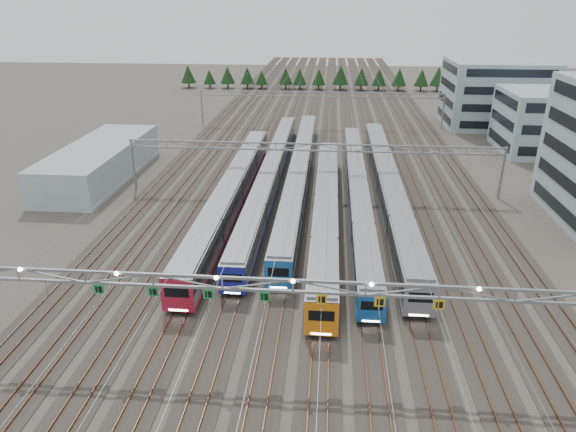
# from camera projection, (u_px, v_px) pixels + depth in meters

# --- Properties ---
(ground) EXTENTS (400.00, 400.00, 0.00)m
(ground) POSITION_uv_depth(u_px,v_px,m) (293.00, 362.00, 42.79)
(ground) COLOR #47423A
(ground) RESTS_ON ground
(track_bed) EXTENTS (54.00, 260.00, 5.42)m
(track_bed) POSITION_uv_depth(u_px,v_px,m) (322.00, 107.00, 133.77)
(track_bed) COLOR #2D2823
(track_bed) RESTS_ON ground
(train_a) EXTENTS (3.17, 56.05, 4.14)m
(train_a) POSITION_uv_depth(u_px,v_px,m) (232.00, 192.00, 73.33)
(train_a) COLOR black
(train_a) RESTS_ON ground
(train_b) EXTENTS (2.79, 67.58, 3.63)m
(train_b) POSITION_uv_depth(u_px,v_px,m) (271.00, 174.00, 81.62)
(train_b) COLOR black
(train_b) RESTS_ON ground
(train_c) EXTENTS (2.89, 67.66, 3.77)m
(train_c) POSITION_uv_depth(u_px,v_px,m) (299.00, 171.00, 82.55)
(train_c) COLOR black
(train_c) RESTS_ON ground
(train_d) EXTENTS (3.07, 51.89, 4.00)m
(train_d) POSITION_uv_depth(u_px,v_px,m) (326.00, 207.00, 68.07)
(train_d) COLOR black
(train_d) RESTS_ON ground
(train_e) EXTENTS (2.70, 63.11, 3.51)m
(train_e) POSITION_uv_depth(u_px,v_px,m) (358.00, 189.00, 75.17)
(train_e) COLOR black
(train_e) RESTS_ON ground
(train_f) EXTENTS (3.09, 63.91, 4.04)m
(train_f) POSITION_uv_depth(u_px,v_px,m) (388.00, 185.00, 76.21)
(train_f) COLOR black
(train_f) RESTS_ON ground
(gantry_near) EXTENTS (56.36, 0.61, 8.08)m
(gantry_near) POSITION_uv_depth(u_px,v_px,m) (292.00, 289.00, 39.89)
(gantry_near) COLOR gray
(gantry_near) RESTS_ON ground
(gantry_mid) EXTENTS (56.36, 0.36, 8.00)m
(gantry_mid) POSITION_uv_depth(u_px,v_px,m) (313.00, 153.00, 76.90)
(gantry_mid) COLOR gray
(gantry_mid) RESTS_ON ground
(gantry_far) EXTENTS (56.36, 0.36, 8.00)m
(gantry_far) POSITION_uv_depth(u_px,v_px,m) (321.00, 98.00, 118.10)
(gantry_far) COLOR gray
(gantry_far) RESTS_ON ground
(depot_bldg_mid) EXTENTS (14.00, 16.00, 11.73)m
(depot_bldg_mid) POSITION_uv_depth(u_px,v_px,m) (540.00, 122.00, 98.63)
(depot_bldg_mid) COLOR #93A8B0
(depot_bldg_mid) RESTS_ON ground
(depot_bldg_north) EXTENTS (22.00, 18.00, 14.79)m
(depot_bldg_north) POSITION_uv_depth(u_px,v_px,m) (495.00, 93.00, 118.35)
(depot_bldg_north) COLOR #93A8B0
(depot_bldg_north) RESTS_ON ground
(west_shed) EXTENTS (10.00, 30.00, 5.54)m
(west_shed) POSITION_uv_depth(u_px,v_px,m) (100.00, 162.00, 85.09)
(west_shed) COLOR #93A8B0
(west_shed) RESTS_ON ground
(treeline) EXTENTS (93.80, 5.60, 7.02)m
(treeline) POSITION_uv_depth(u_px,v_px,m) (322.00, 76.00, 165.68)
(treeline) COLOR #332114
(treeline) RESTS_ON ground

